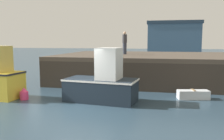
# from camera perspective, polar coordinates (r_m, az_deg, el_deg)

# --- Properties ---
(ground) EXTENTS (120.00, 160.00, 0.10)m
(ground) POSITION_cam_1_polar(r_m,az_deg,el_deg) (10.67, -9.65, -8.92)
(ground) COLOR #283D4C
(pier) EXTENTS (12.66, 8.95, 1.88)m
(pier) POSITION_cam_1_polar(r_m,az_deg,el_deg) (17.24, 8.44, 2.66)
(pier) COLOR #473D33
(pier) RESTS_ON ground
(fishing_boat_near_right) EXTENTS (3.53, 1.95, 2.53)m
(fishing_boat_near_right) POSITION_cam_1_polar(r_m,az_deg,el_deg) (11.32, -2.23, -3.24)
(fishing_boat_near_right) COLOR #19232D
(fishing_boat_near_right) RESTS_ON ground
(rowboat) EXTENTS (1.59, 0.85, 0.47)m
(rowboat) POSITION_cam_1_polar(r_m,az_deg,el_deg) (12.52, 18.70, -5.56)
(rowboat) COLOR silver
(rowboat) RESTS_ON ground
(dockworker) EXTENTS (0.34, 0.34, 1.66)m
(dockworker) POSITION_cam_1_polar(r_m,az_deg,el_deg) (17.72, 3.02, 6.46)
(dockworker) COLOR #2D3342
(dockworker) RESTS_ON pier
(warehouse) EXTENTS (8.33, 4.45, 5.94)m
(warehouse) POSITION_cam_1_polar(r_m,az_deg,el_deg) (40.03, 14.39, 6.90)
(warehouse) COLOR #385675
(warehouse) RESTS_ON ground
(mooring_buoy_foreground) EXTENTS (0.41, 0.41, 0.59)m
(mooring_buoy_foreground) POSITION_cam_1_polar(r_m,az_deg,el_deg) (12.53, -20.13, -5.37)
(mooring_buoy_foreground) COLOR #DB3866
(mooring_buoy_foreground) RESTS_ON ground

